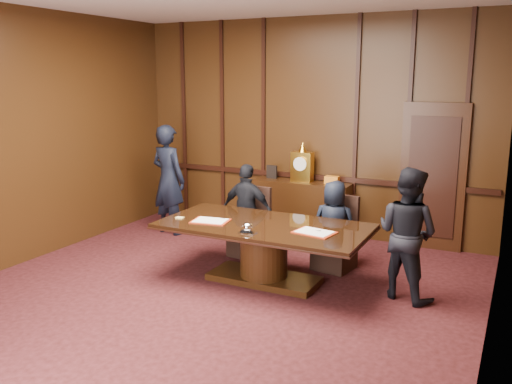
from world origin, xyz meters
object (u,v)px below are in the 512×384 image
(witness_left, at_px, (169,180))
(signatory_left, at_px, (247,211))
(conference_table, at_px, (264,243))
(witness_right, at_px, (407,234))
(sideboard, at_px, (302,206))
(signatory_right, at_px, (334,226))

(witness_left, bearing_deg, signatory_left, 174.52)
(conference_table, height_order, witness_right, witness_right)
(conference_table, distance_m, signatory_left, 1.04)
(conference_table, bearing_deg, witness_left, 151.36)
(signatory_left, relative_size, witness_right, 0.87)
(conference_table, bearing_deg, witness_right, 9.78)
(sideboard, distance_m, witness_left, 2.23)
(signatory_left, height_order, witness_left, witness_left)
(conference_table, height_order, signatory_right, signatory_right)
(signatory_right, xyz_separation_m, witness_right, (1.05, -0.51, 0.17))
(signatory_left, bearing_deg, signatory_right, -178.91)
(signatory_right, relative_size, witness_left, 0.68)
(sideboard, bearing_deg, conference_table, -80.79)
(signatory_left, bearing_deg, conference_table, 130.19)
(sideboard, height_order, witness_left, witness_left)
(sideboard, height_order, signatory_right, sideboard)
(signatory_left, relative_size, witness_left, 0.75)
(witness_left, bearing_deg, conference_table, 161.83)
(sideboard, distance_m, conference_table, 2.19)
(conference_table, bearing_deg, signatory_left, 129.09)
(conference_table, relative_size, signatory_right, 2.13)
(signatory_right, bearing_deg, sideboard, -58.17)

